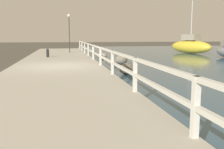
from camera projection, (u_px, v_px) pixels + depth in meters
The scene contains 10 objects.
ground_plane at pixel (57, 72), 12.96m from camera, with size 120.00×120.00×0.00m, color #4C473D.
dock_walkway at pixel (57, 69), 12.94m from camera, with size 4.52×36.00×0.32m.
railing at pixel (100, 53), 13.21m from camera, with size 0.10×32.50×0.92m.
boulder_near_dock at pixel (117, 62), 16.51m from camera, with size 0.39×0.35×0.29m.
boulder_upstream at pixel (121, 60), 16.47m from camera, with size 0.80×0.72×0.60m.
boulder_far_strip at pixel (104, 56), 21.16m from camera, with size 0.52×0.47×0.39m.
boulder_mid_strip at pixel (127, 69), 12.29m from camera, with size 0.72×0.64×0.54m.
mooring_bollard at pixel (48, 53), 18.14m from camera, with size 0.19×0.19×0.59m.
dock_lamp at pixel (69, 24), 22.46m from camera, with size 0.27×0.27×3.31m.
sailboat_yellow at pixel (191, 46), 26.78m from camera, with size 3.33×5.06×5.25m.
Camera 1 is at (0.29, -13.11, 1.81)m, focal length 42.00 mm.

